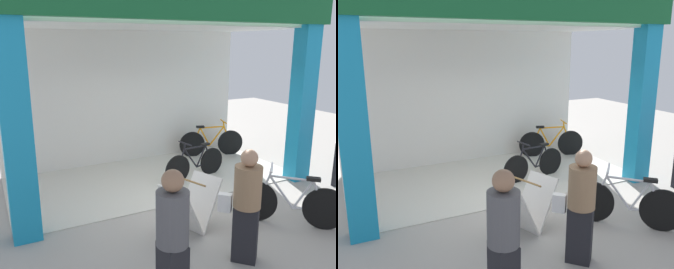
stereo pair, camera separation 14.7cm
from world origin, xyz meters
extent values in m
plane|color=#9E9991|center=(0.00, 0.00, 0.00)|extent=(19.94, 19.94, 0.00)
cube|color=beige|center=(0.00, 1.45, 0.01)|extent=(5.97, 2.91, 0.02)
cube|color=silver|center=(0.00, 2.91, 1.62)|extent=(5.97, 0.12, 3.24)
cube|color=#198CBF|center=(-2.78, 0.00, 1.62)|extent=(0.41, 0.36, 3.24)
cube|color=#198CBF|center=(2.78, 0.00, 1.62)|extent=(0.41, 0.36, 3.24)
cube|color=#14592D|center=(0.00, -0.15, 3.55)|extent=(6.17, 0.20, 0.62)
cube|color=silver|center=(0.00, 1.45, 3.21)|extent=(5.97, 2.91, 0.06)
cylinder|color=black|center=(1.27, 1.06, 0.31)|extent=(0.61, 0.13, 0.62)
cylinder|color=black|center=(0.33, 0.92, 0.31)|extent=(0.61, 0.13, 0.62)
cylinder|color=black|center=(1.05, 1.03, 0.28)|extent=(0.41, 0.09, 0.08)
cylinder|color=black|center=(0.96, 1.02, 0.48)|extent=(0.27, 0.07, 0.46)
cylinder|color=black|center=(0.67, 0.97, 0.49)|extent=(0.38, 0.09, 0.48)
cylinder|color=black|center=(0.79, 0.99, 0.72)|extent=(0.59, 0.12, 0.05)
cylinder|color=black|center=(1.17, 1.05, 0.51)|extent=(0.21, 0.06, 0.41)
cylinder|color=black|center=(0.42, 0.94, 0.52)|extent=(0.19, 0.06, 0.43)
cylinder|color=black|center=(0.51, 0.95, 0.78)|extent=(0.06, 0.04, 0.13)
cylinder|color=black|center=(0.52, 0.95, 0.85)|extent=(0.09, 0.43, 0.03)
cube|color=black|center=(1.08, 1.03, 0.74)|extent=(0.20, 0.12, 0.05)
cylinder|color=black|center=(1.55, 2.39, 0.33)|extent=(0.65, 0.24, 0.66)
cylinder|color=black|center=(2.53, 2.07, 0.33)|extent=(0.65, 0.24, 0.66)
cylinder|color=orange|center=(1.78, 2.31, 0.31)|extent=(0.44, 0.17, 0.09)
cylinder|color=orange|center=(1.87, 2.28, 0.52)|extent=(0.29, 0.12, 0.50)
cylinder|color=orange|center=(2.18, 2.19, 0.53)|extent=(0.40, 0.16, 0.52)
cylinder|color=orange|center=(2.05, 2.23, 0.77)|extent=(0.62, 0.23, 0.05)
cylinder|color=orange|center=(1.66, 2.35, 0.55)|extent=(0.22, 0.10, 0.45)
cylinder|color=orange|center=(2.44, 2.10, 0.56)|extent=(0.20, 0.10, 0.46)
cylinder|color=orange|center=(2.35, 2.13, 0.85)|extent=(0.06, 0.05, 0.14)
cylinder|color=orange|center=(2.34, 2.14, 0.91)|extent=(0.17, 0.45, 0.03)
cube|color=black|center=(1.75, 2.32, 0.79)|extent=(0.22, 0.16, 0.05)
cylinder|color=black|center=(1.47, -1.85, 0.34)|extent=(0.53, 0.51, 0.69)
cylinder|color=black|center=(0.70, -1.12, 0.34)|extent=(0.53, 0.51, 0.69)
cylinder|color=silver|center=(1.29, -1.68, 0.32)|extent=(0.36, 0.35, 0.09)
cylinder|color=silver|center=(1.22, -1.61, 0.54)|extent=(0.24, 0.24, 0.52)
cylinder|color=silver|center=(0.98, -1.39, 0.55)|extent=(0.33, 0.32, 0.54)
cylinder|color=silver|center=(1.08, -1.48, 0.80)|extent=(0.50, 0.49, 0.05)
cylinder|color=silver|center=(1.38, -1.77, 0.57)|extent=(0.19, 0.18, 0.46)
cylinder|color=silver|center=(0.78, -1.19, 0.58)|extent=(0.17, 0.17, 0.48)
cylinder|color=silver|center=(0.84, -1.26, 0.88)|extent=(0.07, 0.07, 0.14)
cylinder|color=silver|center=(0.85, -1.26, 0.95)|extent=(0.36, 0.37, 0.03)
cube|color=black|center=(1.31, -1.71, 0.82)|extent=(0.22, 0.22, 0.05)
cube|color=silver|center=(-0.64, -0.97, 0.41)|extent=(0.63, 0.69, 0.83)
cube|color=silver|center=(-0.23, -0.83, 0.41)|extent=(0.63, 0.69, 0.83)
cylinder|color=olive|center=(-0.44, -0.90, 0.82)|extent=(0.22, 0.55, 0.03)
cube|color=black|center=(-0.20, -1.95, 0.39)|extent=(0.40, 0.40, 0.79)
cylinder|color=#8C6B4C|center=(-0.20, -1.95, 1.07)|extent=(0.51, 0.51, 0.56)
sphere|color=tan|center=(-0.20, -1.95, 1.47)|extent=(0.23, 0.23, 0.23)
cube|color=white|center=(-0.40, -1.75, 0.81)|extent=(0.20, 0.20, 0.25)
cylinder|color=#4C4C51|center=(-1.54, -2.38, 1.13)|extent=(0.37, 0.37, 0.60)
sphere|color=#8C664C|center=(-1.54, -2.38, 1.54)|extent=(0.24, 0.24, 0.24)
camera|label=1|loc=(-3.16, -5.44, 2.90)|focal=39.07mm
camera|label=2|loc=(-3.03, -5.51, 2.90)|focal=39.07mm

